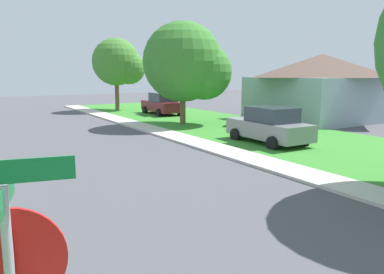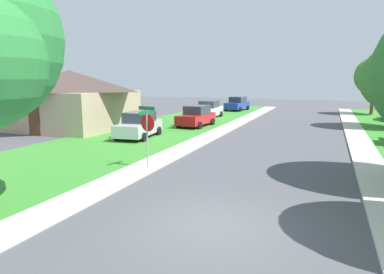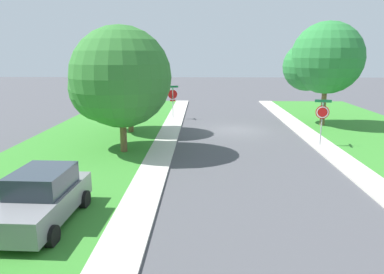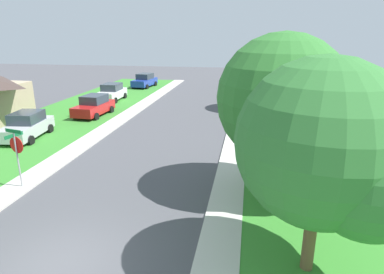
{
  "view_description": "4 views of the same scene",
  "coord_description": "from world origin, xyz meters",
  "px_view_note": "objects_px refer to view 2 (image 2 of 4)",
  "views": [
    {
      "loc": [
        -4.67,
        1.88,
        3.32
      ],
      "look_at": [
        1.21,
        11.48,
        1.4
      ],
      "focal_mm": 35.44,
      "sensor_mm": 36.0,
      "label": 1
    },
    {
      "loc": [
        2.76,
        -8.4,
        3.93
      ],
      "look_at": [
        -2.75,
        5.45,
        1.4
      ],
      "focal_mm": 32.08,
      "sensor_mm": 36.0,
      "label": 2
    },
    {
      "loc": [
        2.45,
        25.56,
        5.33
      ],
      "look_at": [
        2.93,
        8.36,
        1.4
      ],
      "focal_mm": 34.17,
      "sensor_mm": 36.0,
      "label": 3
    },
    {
      "loc": [
        5.42,
        -7.71,
        6.75
      ],
      "look_at": [
        2.52,
        9.07,
        1.4
      ],
      "focal_mm": 31.33,
      "sensor_mm": 36.0,
      "label": 4
    }
  ],
  "objects_px": {
    "stop_sign_far_corner": "(147,127)",
    "tree_sidewalk_mid": "(377,77)",
    "house_left_setback": "(70,99)",
    "car_red_across_road": "(196,116)",
    "car_blue_far_down_street": "(237,104)",
    "car_silver_kerbside_mid": "(139,125)",
    "car_white_near_corner": "(209,110)"
  },
  "relations": [
    {
      "from": "stop_sign_far_corner",
      "to": "car_red_across_road",
      "type": "distance_m",
      "value": 13.6
    },
    {
      "from": "car_blue_far_down_street",
      "to": "stop_sign_far_corner",
      "type": "bearing_deg",
      "value": -83.52
    },
    {
      "from": "car_white_near_corner",
      "to": "house_left_setback",
      "type": "relative_size",
      "value": 0.47
    },
    {
      "from": "house_left_setback",
      "to": "tree_sidewalk_mid",
      "type": "bearing_deg",
      "value": 41.22
    },
    {
      "from": "car_red_across_road",
      "to": "car_silver_kerbside_mid",
      "type": "height_order",
      "value": "same"
    },
    {
      "from": "stop_sign_far_corner",
      "to": "tree_sidewalk_mid",
      "type": "relative_size",
      "value": 0.44
    },
    {
      "from": "car_silver_kerbside_mid",
      "to": "house_left_setback",
      "type": "height_order",
      "value": "house_left_setback"
    },
    {
      "from": "stop_sign_far_corner",
      "to": "tree_sidewalk_mid",
      "type": "distance_m",
      "value": 31.59
    },
    {
      "from": "stop_sign_far_corner",
      "to": "tree_sidewalk_mid",
      "type": "xyz_separation_m",
      "value": [
        11.91,
        29.17,
        2.2
      ]
    },
    {
      "from": "tree_sidewalk_mid",
      "to": "house_left_setback",
      "type": "height_order",
      "value": "tree_sidewalk_mid"
    },
    {
      "from": "car_silver_kerbside_mid",
      "to": "tree_sidewalk_mid",
      "type": "xyz_separation_m",
      "value": [
        16.3,
        22.47,
        3.21
      ]
    },
    {
      "from": "stop_sign_far_corner",
      "to": "house_left_setback",
      "type": "xyz_separation_m",
      "value": [
        -11.61,
        8.57,
        0.49
      ]
    },
    {
      "from": "stop_sign_far_corner",
      "to": "car_silver_kerbside_mid",
      "type": "relative_size",
      "value": 0.62
    },
    {
      "from": "car_white_near_corner",
      "to": "car_blue_far_down_street",
      "type": "xyz_separation_m",
      "value": [
        0.69,
        8.91,
        0.0
      ]
    },
    {
      "from": "car_red_across_road",
      "to": "stop_sign_far_corner",
      "type": "bearing_deg",
      "value": -78.04
    },
    {
      "from": "tree_sidewalk_mid",
      "to": "car_blue_far_down_street",
      "type": "bearing_deg",
      "value": -177.72
    },
    {
      "from": "car_white_near_corner",
      "to": "car_red_across_road",
      "type": "xyz_separation_m",
      "value": [
        1.12,
        -6.4,
        0.0
      ]
    },
    {
      "from": "house_left_setback",
      "to": "car_white_near_corner",
      "type": "bearing_deg",
      "value": 55.29
    },
    {
      "from": "stop_sign_far_corner",
      "to": "house_left_setback",
      "type": "bearing_deg",
      "value": 143.57
    },
    {
      "from": "stop_sign_far_corner",
      "to": "car_white_near_corner",
      "type": "distance_m",
      "value": 20.08
    },
    {
      "from": "car_red_across_road",
      "to": "tree_sidewalk_mid",
      "type": "xyz_separation_m",
      "value": [
        14.72,
        15.91,
        3.21
      ]
    },
    {
      "from": "car_white_near_corner",
      "to": "car_blue_far_down_street",
      "type": "distance_m",
      "value": 8.93
    },
    {
      "from": "car_blue_far_down_street",
      "to": "house_left_setback",
      "type": "distance_m",
      "value": 21.73
    },
    {
      "from": "car_red_across_road",
      "to": "car_blue_far_down_street",
      "type": "relative_size",
      "value": 0.98
    },
    {
      "from": "car_silver_kerbside_mid",
      "to": "car_blue_far_down_street",
      "type": "distance_m",
      "value": 21.89
    },
    {
      "from": "tree_sidewalk_mid",
      "to": "house_left_setback",
      "type": "bearing_deg",
      "value": -138.78
    },
    {
      "from": "car_white_near_corner",
      "to": "tree_sidewalk_mid",
      "type": "distance_m",
      "value": 18.75
    },
    {
      "from": "car_silver_kerbside_mid",
      "to": "house_left_setback",
      "type": "xyz_separation_m",
      "value": [
        -7.22,
        1.86,
        1.5
      ]
    },
    {
      "from": "car_red_across_road",
      "to": "car_silver_kerbside_mid",
      "type": "distance_m",
      "value": 6.75
    },
    {
      "from": "car_blue_far_down_street",
      "to": "car_silver_kerbside_mid",
      "type": "bearing_deg",
      "value": -93.0
    },
    {
      "from": "car_silver_kerbside_mid",
      "to": "car_red_across_road",
      "type": "bearing_deg",
      "value": 76.45
    },
    {
      "from": "car_red_across_road",
      "to": "tree_sidewalk_mid",
      "type": "height_order",
      "value": "tree_sidewalk_mid"
    }
  ]
}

